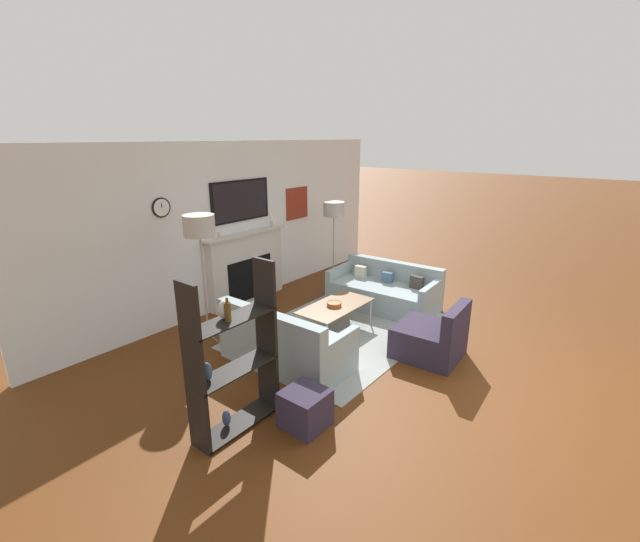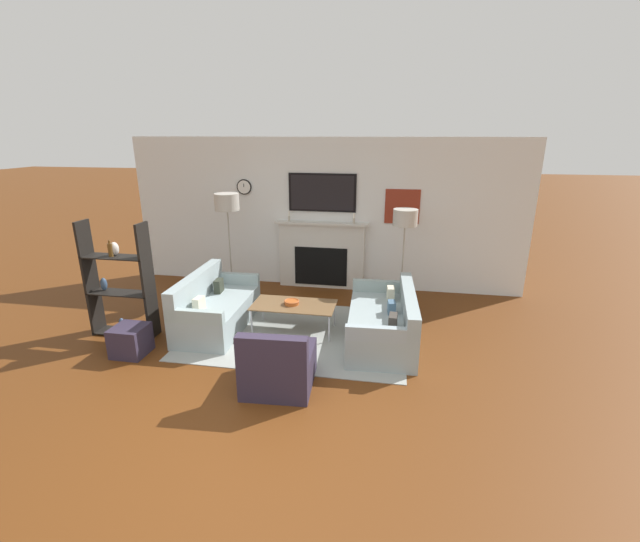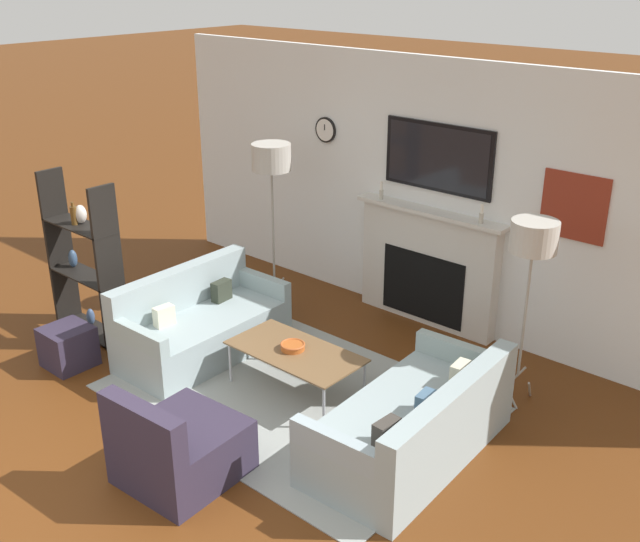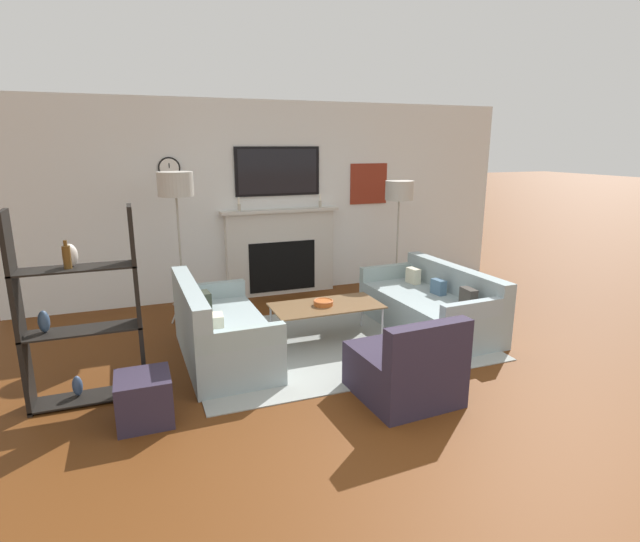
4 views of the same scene
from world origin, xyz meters
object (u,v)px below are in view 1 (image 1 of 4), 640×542
at_px(couch_left, 284,344).
at_px(floor_lamp_right, 334,210).
at_px(couch_right, 384,292).
at_px(shelf_unit, 232,357).
at_px(decorative_bowl, 334,304).
at_px(floor_lamp_left, 199,227).
at_px(ottoman, 305,409).
at_px(coffee_table, 336,307).
at_px(armchair, 432,339).

distance_m(couch_left, floor_lamp_right, 3.21).
relative_size(couch_right, shelf_unit, 1.11).
bearing_deg(decorative_bowl, floor_lamp_right, 36.94).
distance_m(floor_lamp_left, ottoman, 2.70).
relative_size(couch_left, floor_lamp_left, 0.91).
bearing_deg(couch_right, coffee_table, 176.79).
distance_m(coffee_table, shelf_unit, 2.45).
height_order(armchair, ottoman, armchair).
xyz_separation_m(couch_left, ottoman, (-0.75, -0.97, -0.09)).
distance_m(couch_left, shelf_unit, 1.36).
relative_size(armchair, decorative_bowl, 3.91).
height_order(couch_left, decorative_bowl, couch_left).
distance_m(armchair, floor_lamp_right, 3.18).
xyz_separation_m(shelf_unit, ottoman, (0.44, -0.53, -0.58)).
distance_m(shelf_unit, ottoman, 0.90).
height_order(couch_left, floor_lamp_left, floor_lamp_left).
bearing_deg(armchair, coffee_table, 96.50).
bearing_deg(coffee_table, ottoman, -151.54).
xyz_separation_m(floor_lamp_left, floor_lamp_right, (2.92, 0.00, -0.16)).
distance_m(coffee_table, decorative_bowl, 0.06).
xyz_separation_m(couch_left, coffee_table, (1.18, 0.07, 0.11)).
xyz_separation_m(floor_lamp_left, ottoman, (-0.53, -2.22, -1.45)).
bearing_deg(coffee_table, shelf_unit, -167.62).
bearing_deg(floor_lamp_left, ottoman, -103.50).
height_order(floor_lamp_left, floor_lamp_right, floor_lamp_left).
bearing_deg(floor_lamp_left, coffee_table, -39.89).
height_order(coffee_table, shelf_unit, shelf_unit).
relative_size(floor_lamp_left, shelf_unit, 1.11).
xyz_separation_m(couch_right, shelf_unit, (-3.66, -0.45, 0.52)).
xyz_separation_m(decorative_bowl, floor_lamp_right, (1.55, 1.17, 1.04)).
bearing_deg(coffee_table, couch_left, -176.37).
distance_m(armchair, floor_lamp_left, 3.34).
bearing_deg(armchair, floor_lamp_left, 120.99).
xyz_separation_m(couch_right, floor_lamp_right, (0.23, 1.24, 1.22)).
bearing_deg(decorative_bowl, floor_lamp_left, 139.50).
bearing_deg(couch_right, couch_left, -179.95).
relative_size(couch_right, floor_lamp_right, 1.10).
bearing_deg(floor_lamp_right, decorative_bowl, -143.06).
bearing_deg(shelf_unit, couch_left, 20.55).
height_order(couch_right, floor_lamp_right, floor_lamp_right).
height_order(couch_left, floor_lamp_right, floor_lamp_right).
height_order(floor_lamp_right, shelf_unit, same).
xyz_separation_m(couch_right, floor_lamp_left, (-2.69, 1.24, 1.38)).
relative_size(coffee_table, ottoman, 2.88).
bearing_deg(floor_lamp_left, shelf_unit, -119.80).
bearing_deg(couch_left, ottoman, -127.70).
distance_m(coffee_table, floor_lamp_right, 2.21).
distance_m(armchair, ottoman, 2.13).
xyz_separation_m(armchair, coffee_table, (-0.16, 1.43, 0.13)).
relative_size(couch_left, shelf_unit, 1.01).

